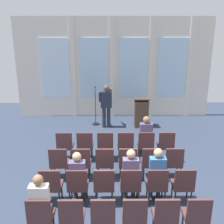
# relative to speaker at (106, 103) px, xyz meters

# --- Properties ---
(ground_plane) EXTENTS (16.53, 16.53, 0.00)m
(ground_plane) POSITION_rel_speaker_xyz_m (0.30, -4.99, -0.97)
(ground_plane) COLOR #2D384C
(rear_partition) EXTENTS (8.00, 0.14, 4.10)m
(rear_partition) POSITION_rel_speaker_xyz_m (0.34, 1.36, 1.09)
(rear_partition) COLOR silver
(rear_partition) RESTS_ON ground
(speaker) EXTENTS (0.52, 0.69, 1.66)m
(speaker) POSITION_rel_speaker_xyz_m (0.00, 0.00, 0.00)
(speaker) COLOR #232838
(speaker) RESTS_ON ground
(mic_stand) EXTENTS (0.28, 0.28, 1.55)m
(mic_stand) POSITION_rel_speaker_xyz_m (-0.42, 0.27, -0.63)
(mic_stand) COLOR black
(mic_stand) RESTS_ON ground
(lectern) EXTENTS (0.60, 0.48, 1.16)m
(lectern) POSITION_rel_speaker_xyz_m (1.35, 0.04, -0.41)
(lectern) COLOR #4C3828
(lectern) RESTS_ON ground
(chair_r0_c0) EXTENTS (0.46, 0.44, 0.94)m
(chair_r0_c0) POSITION_rel_speaker_xyz_m (-1.19, -2.73, -0.43)
(chair_r0_c0) COLOR black
(chair_r0_c0) RESTS_ON ground
(chair_r0_c1) EXTENTS (0.46, 0.44, 0.94)m
(chair_r0_c1) POSITION_rel_speaker_xyz_m (-0.59, -2.73, -0.43)
(chair_r0_c1) COLOR black
(chair_r0_c1) RESTS_ON ground
(chair_r0_c2) EXTENTS (0.46, 0.44, 0.94)m
(chair_r0_c2) POSITION_rel_speaker_xyz_m (-0.00, -2.73, -0.43)
(chair_r0_c2) COLOR black
(chair_r0_c2) RESTS_ON ground
(chair_r0_c3) EXTENTS (0.46, 0.44, 0.94)m
(chair_r0_c3) POSITION_rel_speaker_xyz_m (0.59, -2.73, -0.43)
(chair_r0_c3) COLOR black
(chair_r0_c3) RESTS_ON ground
(chair_r0_c4) EXTENTS (0.46, 0.44, 0.94)m
(chair_r0_c4) POSITION_rel_speaker_xyz_m (1.19, -2.73, -0.43)
(chair_r0_c4) COLOR black
(chair_r0_c4) RESTS_ON ground
(audience_r0_c4) EXTENTS (0.36, 0.39, 1.38)m
(audience_r0_c4) POSITION_rel_speaker_xyz_m (1.19, -2.66, -0.20)
(audience_r0_c4) COLOR #2D2D33
(audience_r0_c4) RESTS_ON ground
(chair_r0_c5) EXTENTS (0.46, 0.44, 0.94)m
(chair_r0_c5) POSITION_rel_speaker_xyz_m (1.78, -2.73, -0.43)
(chair_r0_c5) COLOR black
(chair_r0_c5) RESTS_ON ground
(chair_r1_c0) EXTENTS (0.46, 0.44, 0.94)m
(chair_r1_c0) POSITION_rel_speaker_xyz_m (-1.19, -3.79, -0.43)
(chair_r1_c0) COLOR black
(chair_r1_c0) RESTS_ON ground
(chair_r1_c1) EXTENTS (0.46, 0.44, 0.94)m
(chair_r1_c1) POSITION_rel_speaker_xyz_m (-0.59, -3.79, -0.43)
(chair_r1_c1) COLOR black
(chair_r1_c1) RESTS_ON ground
(chair_r1_c2) EXTENTS (0.46, 0.44, 0.94)m
(chair_r1_c2) POSITION_rel_speaker_xyz_m (-0.00, -3.79, -0.43)
(chair_r1_c2) COLOR black
(chair_r1_c2) RESTS_ON ground
(chair_r1_c3) EXTENTS (0.46, 0.44, 0.94)m
(chair_r1_c3) POSITION_rel_speaker_xyz_m (0.59, -3.79, -0.43)
(chair_r1_c3) COLOR black
(chair_r1_c3) RESTS_ON ground
(chair_r1_c4) EXTENTS (0.46, 0.44, 0.94)m
(chair_r1_c4) POSITION_rel_speaker_xyz_m (1.19, -3.79, -0.43)
(chair_r1_c4) COLOR black
(chair_r1_c4) RESTS_ON ground
(chair_r1_c5) EXTENTS (0.46, 0.44, 0.94)m
(chair_r1_c5) POSITION_rel_speaker_xyz_m (1.78, -3.79, -0.43)
(chair_r1_c5) COLOR black
(chair_r1_c5) RESTS_ON ground
(chair_r2_c0) EXTENTS (0.46, 0.44, 0.94)m
(chair_r2_c0) POSITION_rel_speaker_xyz_m (-1.19, -4.84, -0.43)
(chair_r2_c0) COLOR black
(chair_r2_c0) RESTS_ON ground
(chair_r2_c1) EXTENTS (0.46, 0.44, 0.94)m
(chair_r2_c1) POSITION_rel_speaker_xyz_m (-0.59, -4.84, -0.43)
(chair_r2_c1) COLOR black
(chair_r2_c1) RESTS_ON ground
(audience_r2_c1) EXTENTS (0.36, 0.39, 1.29)m
(audience_r2_c1) POSITION_rel_speaker_xyz_m (-0.59, -4.75, -0.25)
(audience_r2_c1) COLOR #2D2D33
(audience_r2_c1) RESTS_ON ground
(chair_r2_c2) EXTENTS (0.46, 0.44, 0.94)m
(chair_r2_c2) POSITION_rel_speaker_xyz_m (-0.00, -4.84, -0.43)
(chair_r2_c2) COLOR black
(chair_r2_c2) RESTS_ON ground
(chair_r2_c3) EXTENTS (0.46, 0.44, 0.94)m
(chair_r2_c3) POSITION_rel_speaker_xyz_m (0.59, -4.84, -0.43)
(chair_r2_c3) COLOR black
(chair_r2_c3) RESTS_ON ground
(audience_r2_c3) EXTENTS (0.36, 0.39, 1.35)m
(audience_r2_c3) POSITION_rel_speaker_xyz_m (0.59, -4.76, -0.22)
(audience_r2_c3) COLOR #2D2D33
(audience_r2_c3) RESTS_ON ground
(chair_r2_c4) EXTENTS (0.46, 0.44, 0.94)m
(chair_r2_c4) POSITION_rel_speaker_xyz_m (1.19, -4.84, -0.43)
(chair_r2_c4) COLOR black
(chair_r2_c4) RESTS_ON ground
(audience_r2_c4) EXTENTS (0.36, 0.39, 1.37)m
(audience_r2_c4) POSITION_rel_speaker_xyz_m (1.19, -4.76, -0.21)
(audience_r2_c4) COLOR #2D2D33
(audience_r2_c4) RESTS_ON ground
(chair_r2_c5) EXTENTS (0.46, 0.44, 0.94)m
(chair_r2_c5) POSITION_rel_speaker_xyz_m (1.78, -4.84, -0.43)
(chair_r2_c5) COLOR black
(chair_r2_c5) RESTS_ON ground
(chair_r3_c0) EXTENTS (0.46, 0.44, 0.94)m
(chair_r3_c0) POSITION_rel_speaker_xyz_m (-1.19, -5.89, -0.43)
(chair_r3_c0) COLOR black
(chair_r3_c0) RESTS_ON ground
(audience_r3_c0) EXTENTS (0.36, 0.39, 1.37)m
(audience_r3_c0) POSITION_rel_speaker_xyz_m (-1.19, -5.81, -0.21)
(audience_r3_c0) COLOR #2D2D33
(audience_r3_c0) RESTS_ON ground
(chair_r3_c1) EXTENTS (0.46, 0.44, 0.94)m
(chair_r3_c1) POSITION_rel_speaker_xyz_m (-0.59, -5.89, -0.43)
(chair_r3_c1) COLOR black
(chair_r3_c1) RESTS_ON ground
(chair_r3_c2) EXTENTS (0.46, 0.44, 0.94)m
(chair_r3_c2) POSITION_rel_speaker_xyz_m (-0.00, -5.89, -0.43)
(chair_r3_c2) COLOR black
(chair_r3_c2) RESTS_ON ground
(chair_r3_c3) EXTENTS (0.46, 0.44, 0.94)m
(chair_r3_c3) POSITION_rel_speaker_xyz_m (0.59, -5.89, -0.43)
(chair_r3_c3) COLOR black
(chair_r3_c3) RESTS_ON ground
(chair_r3_c4) EXTENTS (0.46, 0.44, 0.94)m
(chair_r3_c4) POSITION_rel_speaker_xyz_m (1.19, -5.89, -0.43)
(chair_r3_c4) COLOR black
(chair_r3_c4) RESTS_ON ground
(chair_r3_c5) EXTENTS (0.46, 0.44, 0.94)m
(chair_r3_c5) POSITION_rel_speaker_xyz_m (1.78, -5.89, -0.43)
(chair_r3_c5) COLOR black
(chair_r3_c5) RESTS_ON ground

